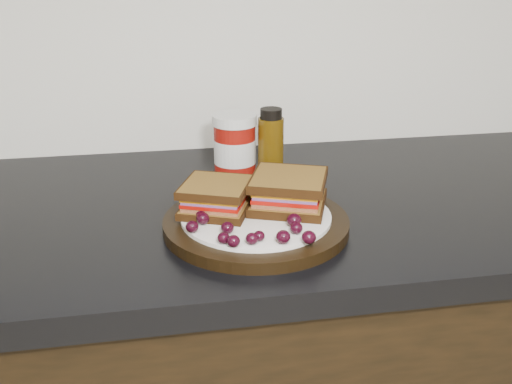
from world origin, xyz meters
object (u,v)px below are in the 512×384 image
sandwich_left (216,197)px  oil_bottle (271,144)px  plate (256,223)px  condiment_jar (235,146)px

sandwich_left → oil_bottle: 0.23m
sandwich_left → oil_bottle: size_ratio=0.75×
plate → oil_bottle: bearing=73.0°
sandwich_left → condiment_jar: size_ratio=0.82×
condiment_jar → oil_bottle: size_ratio=0.91×
plate → oil_bottle: oil_bottle is taller
plate → oil_bottle: size_ratio=2.13×
condiment_jar → oil_bottle: oil_bottle is taller
condiment_jar → oil_bottle: bearing=-13.4°
condiment_jar → sandwich_left: bearing=-105.7°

